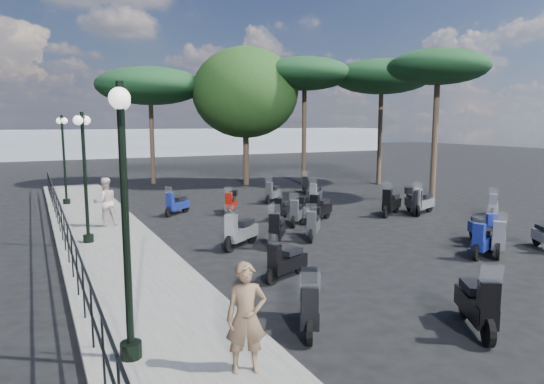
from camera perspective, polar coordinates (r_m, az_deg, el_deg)
name	(u,v)px	position (r m, az deg, el deg)	size (l,w,h in m)	color
ground	(331,242)	(15.86, 7.00, -5.88)	(120.00, 120.00, 0.00)	black
sidewalk	(108,241)	(16.38, -18.72, -5.53)	(3.00, 30.00, 0.15)	#5F5C5A
railing	(63,221)	(15.90, -23.40, -3.15)	(0.04, 26.04, 1.10)	black
lamp_post_0	(125,205)	(7.65, -16.94, -1.53)	(0.47, 1.25, 4.29)	black
lamp_post_1	(85,169)	(15.81, -21.17, 2.54)	(0.58, 1.13, 4.00)	black
lamp_post_2	(64,154)	(23.79, -23.30, 4.15)	(0.44, 1.17, 4.01)	black
woman	(246,318)	(7.40, -3.07, -14.53)	(0.61, 0.40, 1.67)	brown
pedestrian_far	(105,202)	(18.29, -19.05, -1.11)	(0.85, 0.66, 1.75)	beige
scooter_0	(309,305)	(9.22, 4.41, -13.09)	(0.99, 1.50, 1.32)	black
scooter_1	(286,262)	(12.01, 1.65, -8.28)	(1.48, 0.81, 1.25)	black
scooter_2	(277,230)	(15.24, 0.56, -4.50)	(1.13, 1.52, 1.41)	black
scooter_3	(231,203)	(20.61, -4.83, -1.27)	(0.97, 1.35, 1.22)	black
scooter_4	(177,205)	(20.59, -11.13, -1.46)	(1.31, 1.07, 1.27)	black
scooter_6	(477,305)	(9.89, 22.99, -12.18)	(1.08, 1.62, 1.45)	black
scooter_7	(240,232)	(14.97, -3.74, -4.72)	(1.54, 1.15, 1.44)	black
scooter_8	(313,224)	(16.16, 4.89, -3.81)	(1.13, 1.36, 1.29)	black
scooter_9	(297,212)	(18.31, 3.01, -2.36)	(1.22, 1.31, 1.30)	black
scooter_11	(484,241)	(15.25, 23.69, -5.30)	(1.59, 0.83, 1.33)	black
scooter_12	(499,239)	(15.61, 25.10, -5.01)	(1.44, 1.17, 1.39)	black
scooter_13	(320,209)	(18.91, 5.67, -2.01)	(1.56, 1.14, 1.45)	black
scooter_14	(282,210)	(19.13, 1.14, -2.09)	(1.12, 1.17, 1.22)	black
scooter_15	(273,193)	(23.30, 0.07, -0.13)	(1.29, 1.24, 1.34)	black
scooter_18	(483,229)	(16.86, 23.57, -4.03)	(0.88, 1.59, 1.35)	black
scooter_19	(413,202)	(21.29, 16.27, -1.11)	(0.97, 1.60, 1.38)	black
scooter_20	(423,203)	(21.26, 17.30, -1.21)	(1.74, 0.88, 1.45)	black
scooter_21	(316,195)	(22.75, 5.15, -0.37)	(1.25, 1.27, 1.33)	black
scooter_25	(493,206)	(21.82, 24.58, -1.51)	(1.33, 1.05, 1.27)	black
scooter_26	(391,203)	(20.64, 13.83, -1.31)	(1.64, 1.13, 1.49)	black
scooter_27	(305,185)	(26.50, 3.93, 0.79)	(0.94, 1.37, 1.24)	black
broadleaf_tree	(246,93)	(29.93, -3.13, 11.57)	(6.43, 6.43, 8.35)	#38281E
pine_0	(305,74)	(30.01, 3.86, 13.66)	(5.63, 5.63, 7.72)	#38281E
pine_1	(382,77)	(31.10, 12.79, 13.06)	(6.05, 6.05, 7.66)	#38281E
pine_2	(150,86)	(31.31, -14.14, 11.97)	(6.60, 6.60, 7.20)	#38281E
pine_3	(438,68)	(25.27, 18.96, 13.67)	(4.84, 4.84, 7.33)	#38281E
distant_hills	(114,143)	(58.48, -18.14, 5.50)	(70.00, 8.00, 3.00)	gray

